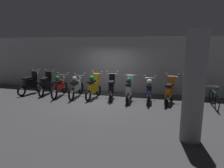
% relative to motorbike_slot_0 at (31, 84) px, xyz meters
% --- Properties ---
extents(ground_plane, '(80.00, 80.00, 0.00)m').
position_rel_motorbike_slot_0_xyz_m(ground_plane, '(3.97, -0.29, -0.53)').
color(ground_plane, '#424244').
extents(back_wall, '(16.00, 0.30, 2.97)m').
position_rel_motorbike_slot_0_xyz_m(back_wall, '(3.97, 1.82, 0.96)').
color(back_wall, '#ADADB2').
rests_on(back_wall, ground).
extents(motorbike_slot_0, '(0.58, 1.67, 1.29)m').
position_rel_motorbike_slot_0_xyz_m(motorbike_slot_0, '(0.00, 0.00, 0.00)').
color(motorbike_slot_0, black).
rests_on(motorbike_slot_0, ground).
extents(motorbike_slot_1, '(0.59, 1.68, 1.29)m').
position_rel_motorbike_slot_0_xyz_m(motorbike_slot_1, '(0.87, 0.12, 0.00)').
color(motorbike_slot_1, black).
rests_on(motorbike_slot_1, ground).
extents(motorbike_slot_2, '(0.59, 1.95, 1.15)m').
position_rel_motorbike_slot_0_xyz_m(motorbike_slot_2, '(1.76, -0.10, 0.00)').
color(motorbike_slot_2, black).
rests_on(motorbike_slot_2, ground).
extents(motorbike_slot_3, '(0.59, 1.95, 1.15)m').
position_rel_motorbike_slot_0_xyz_m(motorbike_slot_3, '(2.65, -0.04, 0.00)').
color(motorbike_slot_3, black).
rests_on(motorbike_slot_3, ground).
extents(motorbike_slot_4, '(0.59, 1.68, 1.29)m').
position_rel_motorbike_slot_0_xyz_m(motorbike_slot_4, '(3.53, 0.02, 0.04)').
color(motorbike_slot_4, black).
rests_on(motorbike_slot_4, ground).
extents(motorbike_slot_5, '(0.58, 1.67, 1.29)m').
position_rel_motorbike_slot_0_xyz_m(motorbike_slot_5, '(4.41, 0.12, 0.00)').
color(motorbike_slot_5, black).
rests_on(motorbike_slot_5, ground).
extents(motorbike_slot_6, '(0.56, 1.68, 1.18)m').
position_rel_motorbike_slot_0_xyz_m(motorbike_slot_6, '(5.30, -0.06, 0.04)').
color(motorbike_slot_6, black).
rests_on(motorbike_slot_6, ground).
extents(motorbike_slot_7, '(0.59, 1.95, 1.15)m').
position_rel_motorbike_slot_0_xyz_m(motorbike_slot_7, '(6.19, 0.13, 0.00)').
color(motorbike_slot_7, black).
rests_on(motorbike_slot_7, ground).
extents(motorbike_slot_8, '(0.59, 1.67, 1.29)m').
position_rel_motorbike_slot_0_xyz_m(motorbike_slot_8, '(7.08, 0.10, 0.00)').
color(motorbike_slot_8, black).
rests_on(motorbike_slot_8, ground).
extents(motorbike_slot_9, '(0.59, 1.68, 1.29)m').
position_rel_motorbike_slot_0_xyz_m(motorbike_slot_9, '(7.95, -0.04, 0.00)').
color(motorbike_slot_9, black).
rests_on(motorbike_slot_9, ground).
extents(bicycle, '(0.50, 1.73, 0.89)m').
position_rel_motorbike_slot_0_xyz_m(bicycle, '(8.87, -0.03, -0.17)').
color(bicycle, black).
rests_on(bicycle, ground).
extents(support_pillar, '(0.56, 0.56, 2.97)m').
position_rel_motorbike_slot_0_xyz_m(support_pillar, '(7.60, -3.38, 0.96)').
color(support_pillar, gray).
rests_on(support_pillar, ground).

